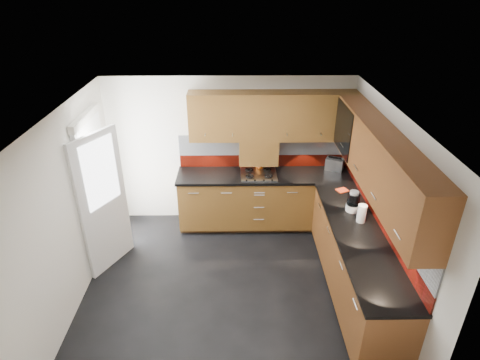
{
  "coord_description": "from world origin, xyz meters",
  "views": [
    {
      "loc": [
        0.09,
        -4.08,
        3.76
      ],
      "look_at": [
        0.15,
        0.65,
        1.28
      ],
      "focal_mm": 30.0,
      "sensor_mm": 36.0,
      "label": 1
    }
  ],
  "objects_px": {
    "toaster": "(335,164)",
    "food_processor": "(353,202)",
    "gas_hob": "(259,174)",
    "utensil_pot": "(259,164)"
  },
  "relations": [
    {
      "from": "toaster",
      "to": "food_processor",
      "type": "bearing_deg",
      "value": -91.72
    },
    {
      "from": "gas_hob",
      "to": "utensil_pot",
      "type": "distance_m",
      "value": 0.24
    },
    {
      "from": "gas_hob",
      "to": "food_processor",
      "type": "height_order",
      "value": "food_processor"
    },
    {
      "from": "utensil_pot",
      "to": "food_processor",
      "type": "height_order",
      "value": "utensil_pot"
    },
    {
      "from": "utensil_pot",
      "to": "gas_hob",
      "type": "bearing_deg",
      "value": -95.17
    },
    {
      "from": "toaster",
      "to": "food_processor",
      "type": "height_order",
      "value": "food_processor"
    },
    {
      "from": "gas_hob",
      "to": "utensil_pot",
      "type": "xyz_separation_m",
      "value": [
        0.02,
        0.22,
        0.08
      ]
    },
    {
      "from": "gas_hob",
      "to": "food_processor",
      "type": "xyz_separation_m",
      "value": [
        1.18,
        -1.05,
        0.12
      ]
    },
    {
      "from": "utensil_pot",
      "to": "toaster",
      "type": "bearing_deg",
      "value": -1.79
    },
    {
      "from": "utensil_pot",
      "to": "toaster",
      "type": "relative_size",
      "value": 1.23
    }
  ]
}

